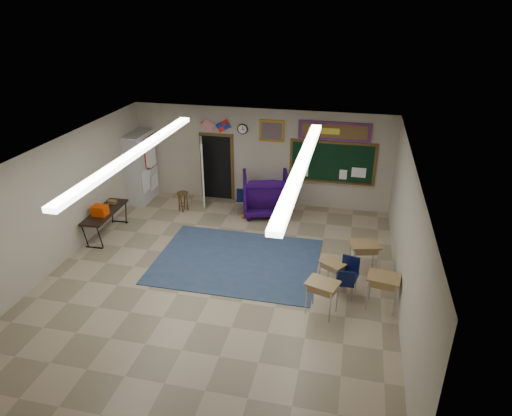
% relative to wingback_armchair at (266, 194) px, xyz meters
% --- Properties ---
extents(floor, '(9.00, 9.00, 0.00)m').
position_rel_wingback_armchair_xyz_m(floor, '(-0.33, -3.70, -0.63)').
color(floor, tan).
rests_on(floor, ground).
extents(back_wall, '(8.00, 0.04, 3.00)m').
position_rel_wingback_armchair_xyz_m(back_wall, '(-0.33, 0.80, 0.87)').
color(back_wall, '#A69A86').
rests_on(back_wall, floor).
extents(front_wall, '(8.00, 0.04, 3.00)m').
position_rel_wingback_armchair_xyz_m(front_wall, '(-0.33, -8.20, 0.87)').
color(front_wall, '#A69A86').
rests_on(front_wall, floor).
extents(left_wall, '(0.04, 9.00, 3.00)m').
position_rel_wingback_armchair_xyz_m(left_wall, '(-4.33, -3.70, 0.87)').
color(left_wall, '#A69A86').
rests_on(left_wall, floor).
extents(right_wall, '(0.04, 9.00, 3.00)m').
position_rel_wingback_armchair_xyz_m(right_wall, '(3.67, -3.70, 0.87)').
color(right_wall, '#A69A86').
rests_on(right_wall, floor).
extents(ceiling, '(8.00, 9.00, 0.04)m').
position_rel_wingback_armchair_xyz_m(ceiling, '(-0.33, -3.70, 2.37)').
color(ceiling, beige).
rests_on(ceiling, back_wall).
extents(area_rug, '(4.00, 3.00, 0.02)m').
position_rel_wingback_armchair_xyz_m(area_rug, '(-0.13, -2.90, -0.62)').
color(area_rug, '#344364').
rests_on(area_rug, floor).
extents(fluorescent_strips, '(3.86, 6.00, 0.10)m').
position_rel_wingback_armchair_xyz_m(fluorescent_strips, '(-0.33, -3.70, 2.31)').
color(fluorescent_strips, white).
rests_on(fluorescent_strips, ceiling).
extents(doorway, '(1.10, 0.89, 2.16)m').
position_rel_wingback_armchair_xyz_m(doorway, '(-1.83, 0.65, 0.43)').
color(doorway, black).
rests_on(doorway, back_wall).
extents(chalkboard, '(2.55, 0.14, 1.30)m').
position_rel_wingback_armchair_xyz_m(chalkboard, '(1.87, 0.76, 0.84)').
color(chalkboard, '#553918').
rests_on(chalkboard, back_wall).
extents(bulletin_board, '(2.10, 0.05, 0.55)m').
position_rel_wingback_armchair_xyz_m(bulletin_board, '(1.87, 0.76, 1.82)').
color(bulletin_board, '#AD0F0E').
rests_on(bulletin_board, back_wall).
extents(framed_art_print, '(0.75, 0.05, 0.65)m').
position_rel_wingback_armchair_xyz_m(framed_art_print, '(0.02, 0.76, 1.72)').
color(framed_art_print, '#A77820').
rests_on(framed_art_print, back_wall).
extents(wall_clock, '(0.32, 0.05, 0.32)m').
position_rel_wingback_armchair_xyz_m(wall_clock, '(-0.88, 0.76, 1.72)').
color(wall_clock, black).
rests_on(wall_clock, back_wall).
extents(wall_flags, '(1.16, 0.06, 0.70)m').
position_rel_wingback_armchair_xyz_m(wall_flags, '(-1.73, 0.74, 1.85)').
color(wall_flags, red).
rests_on(wall_flags, back_wall).
extents(storage_cabinet, '(0.59, 1.25, 2.20)m').
position_rel_wingback_armchair_xyz_m(storage_cabinet, '(-4.04, 0.15, 0.47)').
color(storage_cabinet, '#AEAEA9').
rests_on(storage_cabinet, floor).
extents(wingback_armchair, '(1.64, 1.67, 1.25)m').
position_rel_wingback_armchair_xyz_m(wingback_armchair, '(0.00, 0.00, 0.00)').
color(wingback_armchair, '#1B0537').
rests_on(wingback_armchair, floor).
extents(student_chair_reading, '(0.46, 0.46, 0.84)m').
position_rel_wingback_armchair_xyz_m(student_chair_reading, '(-0.64, -0.12, -0.20)').
color(student_chair_reading, black).
rests_on(student_chair_reading, floor).
extents(student_chair_desk_a, '(0.40, 0.40, 0.76)m').
position_rel_wingback_armchair_xyz_m(student_chair_desk_a, '(2.56, -3.84, -0.24)').
color(student_chair_desk_a, black).
rests_on(student_chair_desk_a, floor).
extents(student_chair_desk_b, '(0.51, 0.51, 0.86)m').
position_rel_wingback_armchair_xyz_m(student_chair_desk_b, '(2.59, -3.69, -0.20)').
color(student_chair_desk_b, black).
rests_on(student_chair_desk_b, floor).
extents(student_desk_front_left, '(0.68, 0.64, 0.65)m').
position_rel_wingback_armchair_xyz_m(student_desk_front_left, '(2.25, -3.49, -0.26)').
color(student_desk_front_left, '#9D7F49').
rests_on(student_desk_front_left, floor).
extents(student_desk_front_right, '(0.77, 0.64, 0.80)m').
position_rel_wingback_armchair_xyz_m(student_desk_front_right, '(2.93, -2.76, -0.18)').
color(student_desk_front_right, '#9D7F49').
rests_on(student_desk_front_right, floor).
extents(student_desk_back_left, '(0.75, 0.65, 0.76)m').
position_rel_wingback_armchair_xyz_m(student_desk_back_left, '(2.10, -4.50, -0.20)').
color(student_desk_back_left, '#9D7F49').
rests_on(student_desk_back_left, floor).
extents(student_desk_back_right, '(0.72, 0.59, 0.78)m').
position_rel_wingback_armchair_xyz_m(student_desk_back_right, '(3.32, -4.05, -0.19)').
color(student_desk_back_right, '#9D7F49').
rests_on(student_desk_back_right, floor).
extents(folding_table, '(0.64, 1.75, 0.98)m').
position_rel_wingback_armchair_xyz_m(folding_table, '(-3.98, -2.34, -0.23)').
color(folding_table, black).
rests_on(folding_table, floor).
extents(wooden_stool, '(0.34, 0.34, 0.60)m').
position_rel_wingback_armchair_xyz_m(wooden_stool, '(-2.49, -0.40, -0.31)').
color(wooden_stool, '#4E3517').
rests_on(wooden_stool, floor).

